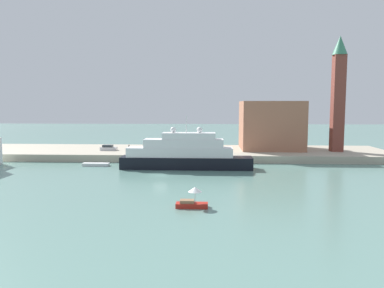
% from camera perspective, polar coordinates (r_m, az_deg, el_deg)
% --- Properties ---
extents(ground, '(400.00, 400.00, 0.00)m').
position_cam_1_polar(ground, '(72.13, -4.86, -4.81)').
color(ground, slate).
extents(quay_dock, '(110.00, 23.94, 1.75)m').
position_cam_1_polar(quay_dock, '(99.45, -2.68, -1.33)').
color(quay_dock, '#ADA38E').
rests_on(quay_dock, ground).
extents(large_yacht, '(27.70, 4.70, 11.26)m').
position_cam_1_polar(large_yacht, '(79.36, -1.17, -1.57)').
color(large_yacht, black).
rests_on(large_yacht, ground).
extents(small_motorboat, '(4.20, 1.81, 2.76)m').
position_cam_1_polar(small_motorboat, '(49.71, 0.03, -8.49)').
color(small_motorboat, '#B22319').
rests_on(small_motorboat, ground).
extents(work_barge, '(5.82, 1.67, 0.66)m').
position_cam_1_polar(work_barge, '(85.86, -14.38, -3.03)').
color(work_barge, silver).
rests_on(work_barge, ground).
extents(harbor_building, '(15.80, 15.40, 12.69)m').
position_cam_1_polar(harbor_building, '(102.47, 11.84, 2.82)').
color(harbor_building, '#9E664C').
rests_on(harbor_building, quay_dock).
extents(bell_tower, '(3.68, 3.68, 28.71)m').
position_cam_1_polar(bell_tower, '(101.46, 21.31, 7.73)').
color(bell_tower, brown).
rests_on(bell_tower, quay_dock).
extents(parked_car, '(4.23, 1.85, 1.40)m').
position_cam_1_polar(parked_car, '(99.65, -12.56, -0.59)').
color(parked_car, silver).
rests_on(parked_car, quay_dock).
extents(person_figure, '(0.36, 0.36, 1.64)m').
position_cam_1_polar(person_figure, '(97.67, -9.53, -0.57)').
color(person_figure, '#4C4C4C').
rests_on(person_figure, quay_dock).
extents(mooring_bollard, '(0.53, 0.53, 0.75)m').
position_cam_1_polar(mooring_bollard, '(88.41, -0.34, -1.41)').
color(mooring_bollard, black).
rests_on(mooring_bollard, quay_dock).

